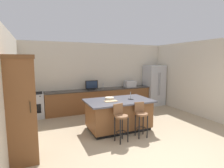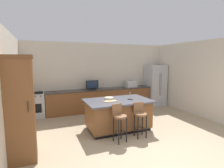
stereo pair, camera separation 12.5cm
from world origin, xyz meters
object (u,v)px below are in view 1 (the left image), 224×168
(cabinet_tower, at_px, (22,108))
(bar_stool_left, at_px, (121,119))
(bar_stool_right, at_px, (141,116))
(fruit_bowl, at_px, (109,98))
(tv_remote, at_px, (131,99))
(cutting_board, at_px, (111,101))
(refrigerator, at_px, (154,85))
(range_oven, at_px, (33,106))
(tv_monitor, at_px, (92,86))
(microwave, at_px, (130,84))
(kitchen_island, at_px, (118,114))

(cabinet_tower, height_order, bar_stool_left, cabinet_tower)
(bar_stool_right, xyz_separation_m, fruit_bowl, (-0.58, 0.87, 0.38))
(tv_remote, bearing_deg, cutting_board, 137.68)
(cabinet_tower, relative_size, bar_stool_right, 2.33)
(tv_remote, xyz_separation_m, cutting_board, (-0.67, -0.01, -0.00))
(refrigerator, height_order, tv_remote, refrigerator)
(range_oven, bearing_deg, refrigerator, -0.76)
(range_oven, height_order, cutting_board, cutting_board)
(range_oven, relative_size, tv_monitor, 1.80)
(cabinet_tower, bearing_deg, microwave, 35.90)
(range_oven, bearing_deg, tv_remote, -39.21)
(kitchen_island, distance_m, tv_remote, 0.60)
(tv_monitor, distance_m, tv_remote, 2.30)
(kitchen_island, distance_m, microwave, 2.79)
(tv_monitor, distance_m, bar_stool_left, 2.97)
(bar_stool_left, xyz_separation_m, cutting_board, (0.02, 0.69, 0.33))
(range_oven, distance_m, bar_stool_left, 3.65)
(tv_remote, bearing_deg, bar_stool_right, -136.74)
(kitchen_island, height_order, bar_stool_left, bar_stool_left)
(cabinet_tower, xyz_separation_m, fruit_bowl, (2.33, 0.98, -0.20))
(bar_stool_left, bearing_deg, tv_remote, 35.54)
(tv_monitor, bearing_deg, microwave, 1.64)
(microwave, height_order, tv_remote, microwave)
(range_oven, relative_size, bar_stool_left, 0.95)
(bar_stool_left, height_order, tv_remote, bar_stool_left)
(range_oven, bearing_deg, cabinet_tower, -92.88)
(kitchen_island, bearing_deg, fruit_bowl, 149.77)
(range_oven, height_order, microwave, microwave)
(cabinet_tower, bearing_deg, refrigerator, 28.50)
(refrigerator, height_order, cabinet_tower, cabinet_tower)
(tv_monitor, bearing_deg, cabinet_tower, -128.53)
(refrigerator, bearing_deg, cabinet_tower, -151.50)
(tv_monitor, xyz_separation_m, bar_stool_left, (-0.12, -2.92, -0.50))
(bar_stool_right, bearing_deg, cabinet_tower, -171.67)
(cabinet_tower, height_order, microwave, cabinet_tower)
(kitchen_island, relative_size, microwave, 4.13)
(bar_stool_left, bearing_deg, cutting_board, 78.32)
(kitchen_island, relative_size, fruit_bowl, 7.20)
(bar_stool_right, relative_size, cutting_board, 2.52)
(fruit_bowl, bearing_deg, bar_stool_left, -94.51)
(bar_stool_right, bearing_deg, bar_stool_left, -169.31)
(microwave, relative_size, tv_remote, 2.82)
(bar_stool_right, distance_m, fruit_bowl, 1.11)
(fruit_bowl, bearing_deg, kitchen_island, -30.23)
(range_oven, xyz_separation_m, cabinet_tower, (-0.15, -3.03, 0.69))
(microwave, distance_m, tv_monitor, 1.82)
(refrigerator, bearing_deg, fruit_bowl, -147.62)
(microwave, bearing_deg, fruit_bowl, -132.16)
(bar_stool_left, bearing_deg, tv_monitor, 77.79)
(kitchen_island, bearing_deg, bar_stool_right, -65.40)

